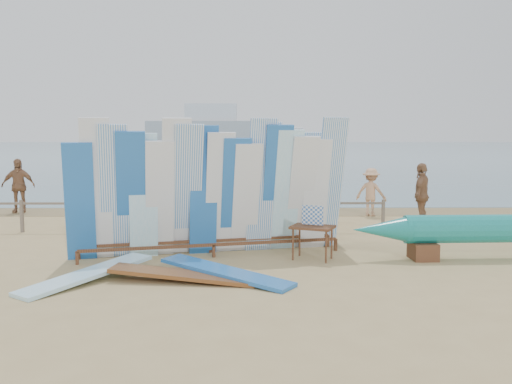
{
  "coord_description": "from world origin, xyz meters",
  "views": [
    {
      "loc": [
        2.36,
        -11.84,
        2.63
      ],
      "look_at": [
        2.46,
        2.07,
        1.21
      ],
      "focal_mm": 38.0,
      "sensor_mm": 36.0,
      "label": 1
    }
  ],
  "objects_px": {
    "flat_board_d": "(226,279)",
    "flat_board_c": "(184,282)",
    "main_surfboard_rack": "(212,194)",
    "vendor_table": "(312,242)",
    "beachgoer_10": "(421,195)",
    "beachgoer_extra_1": "(18,186)",
    "stroller": "(281,210)",
    "beachgoer_3": "(128,187)",
    "beach_chair_right": "(204,218)",
    "outrigger_canoe": "(508,230)",
    "flat_board_b": "(87,282)",
    "beachgoer_extra_0": "(371,192)",
    "beachgoer_5": "(236,188)",
    "beachgoer_7": "(265,194)",
    "beachgoer_8": "(324,195)",
    "beach_chair_left": "(195,218)",
    "side_surfboard_rack": "(287,188)",
    "beachgoer_6": "(291,195)"
  },
  "relations": [
    {
      "from": "flat_board_d",
      "to": "beachgoer_extra_0",
      "type": "height_order",
      "value": "beachgoer_extra_0"
    },
    {
      "from": "outrigger_canoe",
      "to": "beachgoer_10",
      "type": "distance_m",
      "value": 4.25
    },
    {
      "from": "beachgoer_extra_1",
      "to": "beachgoer_3",
      "type": "distance_m",
      "value": 3.99
    },
    {
      "from": "side_surfboard_rack",
      "to": "beachgoer_extra_1",
      "type": "xyz_separation_m",
      "value": [
        -8.97,
        5.08,
        -0.41
      ]
    },
    {
      "from": "vendor_table",
      "to": "beachgoer_10",
      "type": "bearing_deg",
      "value": 72.38
    },
    {
      "from": "outrigger_canoe",
      "to": "flat_board_c",
      "type": "relative_size",
      "value": 2.52
    },
    {
      "from": "main_surfboard_rack",
      "to": "beachgoer_10",
      "type": "xyz_separation_m",
      "value": [
        5.86,
        3.79,
        -0.44
      ]
    },
    {
      "from": "beachgoer_extra_1",
      "to": "flat_board_c",
      "type": "bearing_deg",
      "value": -60.52
    },
    {
      "from": "beachgoer_extra_0",
      "to": "beachgoer_10",
      "type": "height_order",
      "value": "beachgoer_10"
    },
    {
      "from": "outrigger_canoe",
      "to": "flat_board_b",
      "type": "height_order",
      "value": "outrigger_canoe"
    },
    {
      "from": "main_surfboard_rack",
      "to": "stroller",
      "type": "height_order",
      "value": "main_surfboard_rack"
    },
    {
      "from": "flat_board_b",
      "to": "beachgoer_3",
      "type": "xyz_separation_m",
      "value": [
        -1.15,
        8.36,
        0.94
      ]
    },
    {
      "from": "beachgoer_10",
      "to": "beachgoer_8",
      "type": "xyz_separation_m",
      "value": [
        -2.79,
        0.63,
        -0.08
      ]
    },
    {
      "from": "beachgoer_6",
      "to": "flat_board_c",
      "type": "bearing_deg",
      "value": 97.01
    },
    {
      "from": "beach_chair_right",
      "to": "stroller",
      "type": "distance_m",
      "value": 2.31
    },
    {
      "from": "flat_board_d",
      "to": "beach_chair_left",
      "type": "height_order",
      "value": "beach_chair_left"
    },
    {
      "from": "side_surfboard_rack",
      "to": "beach_chair_left",
      "type": "relative_size",
      "value": 3.22
    },
    {
      "from": "stroller",
      "to": "beachgoer_extra_0",
      "type": "height_order",
      "value": "beachgoer_extra_0"
    },
    {
      "from": "outrigger_canoe",
      "to": "beach_chair_left",
      "type": "distance_m",
      "value": 8.26
    },
    {
      "from": "stroller",
      "to": "beachgoer_3",
      "type": "xyz_separation_m",
      "value": [
        -5.04,
        2.11,
        0.49
      ]
    },
    {
      "from": "main_surfboard_rack",
      "to": "beachgoer_extra_0",
      "type": "relative_size",
      "value": 3.88
    },
    {
      "from": "flat_board_d",
      "to": "flat_board_c",
      "type": "bearing_deg",
      "value": 132.6
    },
    {
      "from": "main_surfboard_rack",
      "to": "beachgoer_5",
      "type": "xyz_separation_m",
      "value": [
        0.34,
        7.12,
        -0.54
      ]
    },
    {
      "from": "beach_chair_left",
      "to": "beachgoer_8",
      "type": "distance_m",
      "value": 3.96
    },
    {
      "from": "flat_board_d",
      "to": "beachgoer_extra_0",
      "type": "relative_size",
      "value": 1.69
    },
    {
      "from": "flat_board_b",
      "to": "beachgoer_10",
      "type": "xyz_separation_m",
      "value": [
        7.97,
        6.03,
        0.94
      ]
    },
    {
      "from": "beachgoer_10",
      "to": "beachgoer_extra_1",
      "type": "bearing_deg",
      "value": -72.82
    },
    {
      "from": "side_surfboard_rack",
      "to": "beachgoer_6",
      "type": "relative_size",
      "value": 1.58
    },
    {
      "from": "main_surfboard_rack",
      "to": "vendor_table",
      "type": "relative_size",
      "value": 5.27
    },
    {
      "from": "beach_chair_left",
      "to": "beachgoer_extra_0",
      "type": "relative_size",
      "value": 0.58
    },
    {
      "from": "beachgoer_5",
      "to": "beachgoer_7",
      "type": "distance_m",
      "value": 2.3
    },
    {
      "from": "beachgoer_6",
      "to": "beachgoer_10",
      "type": "bearing_deg",
      "value": -150.11
    },
    {
      "from": "flat_board_b",
      "to": "stroller",
      "type": "xyz_separation_m",
      "value": [
        3.88,
        6.25,
        0.45
      ]
    },
    {
      "from": "flat_board_c",
      "to": "beach_chair_right",
      "type": "distance_m",
      "value": 6.22
    },
    {
      "from": "beachgoer_10",
      "to": "beachgoer_extra_1",
      "type": "xyz_separation_m",
      "value": [
        -13.06,
        3.0,
        0.01
      ]
    },
    {
      "from": "main_surfboard_rack",
      "to": "beach_chair_right",
      "type": "xyz_separation_m",
      "value": [
        -0.53,
        3.97,
        -1.13
      ]
    },
    {
      "from": "beachgoer_7",
      "to": "outrigger_canoe",
      "type": "bearing_deg",
      "value": -141.88
    },
    {
      "from": "outrigger_canoe",
      "to": "beach_chair_left",
      "type": "relative_size",
      "value": 7.33
    },
    {
      "from": "beach_chair_left",
      "to": "beachgoer_3",
      "type": "height_order",
      "value": "beachgoer_3"
    },
    {
      "from": "flat_board_c",
      "to": "beach_chair_left",
      "type": "xyz_separation_m",
      "value": [
        -0.41,
        5.88,
        0.27
      ]
    },
    {
      "from": "flat_board_d",
      "to": "beachgoer_extra_1",
      "type": "height_order",
      "value": "beachgoer_extra_1"
    },
    {
      "from": "beach_chair_right",
      "to": "beachgoer_8",
      "type": "relative_size",
      "value": 0.49
    },
    {
      "from": "vendor_table",
      "to": "beachgoer_extra_1",
      "type": "distance_m",
      "value": 11.88
    },
    {
      "from": "main_surfboard_rack",
      "to": "vendor_table",
      "type": "height_order",
      "value": "main_surfboard_rack"
    },
    {
      "from": "flat_board_c",
      "to": "beachgoer_6",
      "type": "xyz_separation_m",
      "value": [
        2.4,
        5.97,
        0.95
      ]
    },
    {
      "from": "outrigger_canoe",
      "to": "beachgoer_10",
      "type": "relative_size",
      "value": 3.64
    },
    {
      "from": "beach_chair_left",
      "to": "vendor_table",
      "type": "bearing_deg",
      "value": -46.16
    },
    {
      "from": "stroller",
      "to": "beachgoer_8",
      "type": "height_order",
      "value": "beachgoer_8"
    },
    {
      "from": "outrigger_canoe",
      "to": "beachgoer_8",
      "type": "bearing_deg",
      "value": 122.51
    },
    {
      "from": "stroller",
      "to": "beachgoer_10",
      "type": "height_order",
      "value": "beachgoer_10"
    }
  ]
}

